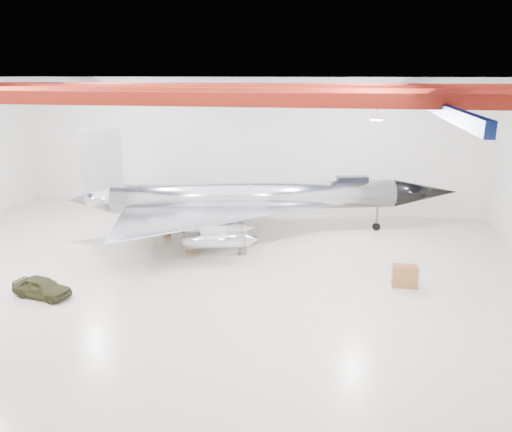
# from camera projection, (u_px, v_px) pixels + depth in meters

# --- Properties ---
(floor) EXTENTS (40.00, 40.00, 0.00)m
(floor) POSITION_uv_depth(u_px,v_px,m) (189.00, 272.00, 29.47)
(floor) COLOR beige
(floor) RESTS_ON ground
(wall_back) EXTENTS (40.00, 0.00, 40.00)m
(wall_back) POSITION_uv_depth(u_px,v_px,m) (243.00, 145.00, 42.11)
(wall_back) COLOR silver
(wall_back) RESTS_ON floor
(ceiling) EXTENTS (40.00, 40.00, 0.00)m
(ceiling) POSITION_uv_depth(u_px,v_px,m) (181.00, 79.00, 26.45)
(ceiling) COLOR #0A0F38
(ceiling) RESTS_ON wall_back
(ceiling_structure) EXTENTS (39.50, 29.50, 1.08)m
(ceiling_structure) POSITION_uv_depth(u_px,v_px,m) (182.00, 92.00, 26.63)
(ceiling_structure) COLOR maroon
(ceiling_structure) RESTS_ON ceiling
(jet_aircraft) EXTENTS (27.66, 19.97, 7.71)m
(jet_aircraft) POSITION_uv_depth(u_px,v_px,m) (255.00, 200.00, 35.76)
(jet_aircraft) COLOR silver
(jet_aircraft) RESTS_ON floor
(jeep) EXTENTS (3.39, 1.85, 1.09)m
(jeep) POSITION_uv_depth(u_px,v_px,m) (42.00, 287.00, 26.00)
(jeep) COLOR #313219
(jeep) RESTS_ON floor
(desk) EXTENTS (1.37, 0.71, 1.24)m
(desk) POSITION_uv_depth(u_px,v_px,m) (405.00, 276.00, 27.23)
(desk) COLOR brown
(desk) RESTS_ON floor
(crate_ply) EXTENTS (0.51, 0.42, 0.34)m
(crate_ply) POSITION_uv_depth(u_px,v_px,m) (167.00, 235.00, 35.70)
(crate_ply) COLOR olive
(crate_ply) RESTS_ON floor
(toolbox_red) EXTENTS (0.51, 0.43, 0.33)m
(toolbox_red) POSITION_uv_depth(u_px,v_px,m) (186.00, 230.00, 36.66)
(toolbox_red) COLOR maroon
(toolbox_red) RESTS_ON floor
(engine_drum) EXTENTS (0.62, 0.62, 0.49)m
(engine_drum) POSITION_uv_depth(u_px,v_px,m) (243.00, 250.00, 32.26)
(engine_drum) COLOR #59595B
(engine_drum) RESTS_ON floor
(parts_bin) EXTENTS (0.65, 0.60, 0.37)m
(parts_bin) POSITION_uv_depth(u_px,v_px,m) (253.00, 240.00, 34.58)
(parts_bin) COLOR olive
(parts_bin) RESTS_ON floor
(crate_small) EXTENTS (0.42, 0.34, 0.28)m
(crate_small) POSITION_uv_depth(u_px,v_px,m) (127.00, 229.00, 37.18)
(crate_small) COLOR #59595B
(crate_small) RESTS_ON floor
(oil_barrel) EXTENTS (0.67, 0.59, 0.40)m
(oil_barrel) POSITION_uv_depth(u_px,v_px,m) (191.00, 249.00, 32.57)
(oil_barrel) COLOR olive
(oil_barrel) RESTS_ON floor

